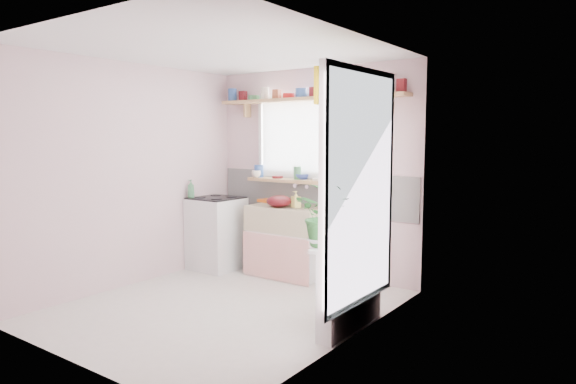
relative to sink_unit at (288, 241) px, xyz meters
The scene contains 19 objects.
room 1.31m from the sink_unit, 28.17° to the right, with size 3.20×3.20×3.20m.
sink_unit is the anchor object (origin of this frame).
cooker 0.98m from the sink_unit, 165.62° to the right, with size 0.58×0.58×0.93m.
radiator_ledge 1.82m from the sink_unit, 37.05° to the right, with size 0.22×0.95×0.78m.
windowsill 0.73m from the sink_unit, 90.00° to the left, with size 1.40×0.22×0.04m, color tan.
pine_shelf 1.70m from the sink_unit, 49.64° to the left, with size 2.52×0.24×0.04m, color tan.
shelf_crockery 1.78m from the sink_unit, 49.64° to the left, with size 2.47×0.11×0.12m.
sill_crockery 0.81m from the sink_unit, 90.00° to the left, with size 1.35×0.11×0.12m.
dish_tray 0.61m from the sink_unit, 151.16° to the left, with size 0.35×0.26×0.04m, color orange.
colander 0.50m from the sink_unit, 117.46° to the right, with size 0.30×0.30×0.14m, color #500D13.
jade_plant 2.02m from the sink_unit, 44.98° to the right, with size 0.48×0.41×0.53m, color #29682C.
fruit_bowl 1.96m from the sink_unit, 44.96° to the right, with size 0.30×0.30×0.07m, color silver.
herb_pot 1.85m from the sink_unit, 34.30° to the right, with size 0.11×0.07×0.21m, color #396E2C.
soap_bottle_sink 0.53m from the sink_unit, 15.02° to the right, with size 0.09×0.09×0.19m, color #DDCD62.
sill_cup 0.98m from the sink_unit, 168.02° to the left, with size 0.12×0.12×0.09m, color silver.
sill_bowl 0.80m from the sink_unit, 82.91° to the left, with size 0.21×0.21×0.07m, color #2D4093.
shelf_vase 2.08m from the sink_unit, 12.93° to the left, with size 0.15×0.15×0.16m, color #A55B32.
cooker_bottle 1.39m from the sink_unit, 158.41° to the right, with size 0.09×0.09×0.23m, color #428556.
fruit 1.97m from the sink_unit, 44.71° to the right, with size 0.20×0.14×0.10m.
Camera 1 is at (3.39, -3.65, 1.68)m, focal length 32.00 mm.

